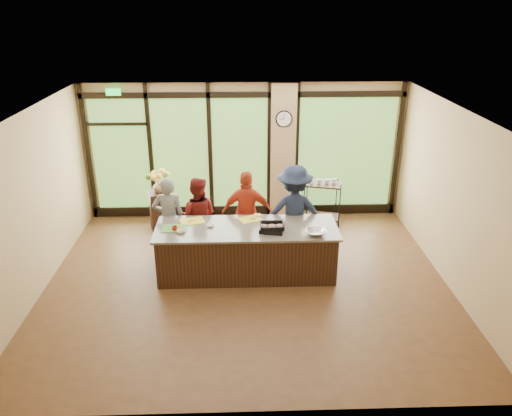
{
  "coord_description": "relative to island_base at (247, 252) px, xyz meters",
  "views": [
    {
      "loc": [
        -0.1,
        -7.61,
        4.65
      ],
      "look_at": [
        0.17,
        0.4,
        1.24
      ],
      "focal_mm": 35.0,
      "sensor_mm": 36.0,
      "label": 1
    }
  ],
  "objects": [
    {
      "name": "red_ramekin",
      "position": [
        -1.24,
        -0.08,
        0.52
      ],
      "size": [
        0.11,
        0.11,
        0.08
      ],
      "primitive_type": "imported",
      "rotation": [
        0.0,
        0.0,
        -0.13
      ],
      "color": "#A41B10",
      "rests_on": "countertop"
    },
    {
      "name": "island_base",
      "position": [
        0.0,
        0.0,
        0.0
      ],
      "size": [
        3.1,
        1.0,
        0.88
      ],
      "primitive_type": "cube",
      "color": "black",
      "rests_on": "floor"
    },
    {
      "name": "mixing_bowl",
      "position": [
        1.17,
        -0.32,
        0.52
      ],
      "size": [
        0.36,
        0.36,
        0.08
      ],
      "primitive_type": "imported",
      "rotation": [
        0.0,
        0.0,
        0.03
      ],
      "color": "silver",
      "rests_on": "countertop"
    },
    {
      "name": "cutting_board_center",
      "position": [
        -0.97,
        0.29,
        0.49
      ],
      "size": [
        0.5,
        0.43,
        0.01
      ],
      "primitive_type": "cube",
      "rotation": [
        0.0,
        0.0,
        0.29
      ],
      "color": "yellow",
      "rests_on": "countertop"
    },
    {
      "name": "prep_bowl_far",
      "position": [
        0.21,
        0.49,
        0.5
      ],
      "size": [
        0.13,
        0.13,
        0.03
      ],
      "primitive_type": "imported",
      "rotation": [
        0.0,
        0.0,
        0.03
      ],
      "color": "white",
      "rests_on": "countertop"
    },
    {
      "name": "ceiling",
      "position": [
        0.0,
        -0.3,
        2.56
      ],
      "size": [
        7.0,
        7.0,
        0.0
      ],
      "primitive_type": "plane",
      "rotation": [
        3.14,
        0.0,
        0.0
      ],
      "color": "white",
      "rests_on": "back_wall"
    },
    {
      "name": "window_wall",
      "position": [
        0.16,
        2.65,
        0.95
      ],
      "size": [
        6.9,
        0.12,
        3.0
      ],
      "color": "tan",
      "rests_on": "floor"
    },
    {
      "name": "cook_left",
      "position": [
        -1.45,
        0.68,
        0.37
      ],
      "size": [
        0.63,
        0.45,
        1.62
      ],
      "primitive_type": "imported",
      "rotation": [
        0.0,
        0.0,
        3.25
      ],
      "color": "slate",
      "rests_on": "floor"
    },
    {
      "name": "back_wall",
      "position": [
        0.0,
        2.7,
        1.06
      ],
      "size": [
        7.0,
        0.0,
        7.0
      ],
      "primitive_type": "plane",
      "rotation": [
        1.57,
        0.0,
        0.0
      ],
      "color": "tan",
      "rests_on": "floor"
    },
    {
      "name": "flower_vase",
      "position": [
        -1.81,
        1.94,
        0.55
      ],
      "size": [
        0.3,
        0.3,
        0.25
      ],
      "primitive_type": "imported",
      "rotation": [
        0.0,
        0.0,
        0.24
      ],
      "color": "olive",
      "rests_on": "flower_stand"
    },
    {
      "name": "right_wall",
      "position": [
        3.5,
        -0.3,
        1.06
      ],
      "size": [
        0.0,
        6.0,
        6.0
      ],
      "primitive_type": "plane",
      "rotation": [
        1.57,
        0.0,
        -1.57
      ],
      "color": "tan",
      "rests_on": "floor"
    },
    {
      "name": "floor",
      "position": [
        0.0,
        -0.3,
        -0.44
      ],
      "size": [
        7.0,
        7.0,
        0.0
      ],
      "primitive_type": "plane",
      "color": "#4C2F1B",
      "rests_on": "ground"
    },
    {
      "name": "cutting_board_right",
      "position": [
        0.07,
        0.34,
        0.49
      ],
      "size": [
        0.47,
        0.42,
        0.01
      ],
      "primitive_type": "cube",
      "rotation": [
        0.0,
        0.0,
        0.42
      ],
      "color": "yellow",
      "rests_on": "countertop"
    },
    {
      "name": "prep_bowl_mid",
      "position": [
        -0.63,
        0.05,
        0.5
      ],
      "size": [
        0.16,
        0.16,
        0.04
      ],
      "primitive_type": "imported",
      "rotation": [
        0.0,
        0.0,
        0.28
      ],
      "color": "white",
      "rests_on": "countertop"
    },
    {
      "name": "left_wall",
      "position": [
        -3.5,
        -0.3,
        1.06
      ],
      "size": [
        0.0,
        6.0,
        6.0
      ],
      "primitive_type": "plane",
      "rotation": [
        1.57,
        0.0,
        1.57
      ],
      "color": "tan",
      "rests_on": "floor"
    },
    {
      "name": "roasting_pan",
      "position": [
        0.44,
        -0.17,
        0.52
      ],
      "size": [
        0.46,
        0.4,
        0.07
      ],
      "primitive_type": "cube",
      "rotation": [
        0.0,
        0.0,
        -0.22
      ],
      "color": "black",
      "rests_on": "countertop"
    },
    {
      "name": "countertop",
      "position": [
        0.0,
        0.0,
        0.46
      ],
      "size": [
        3.2,
        1.1,
        0.04
      ],
      "primitive_type": "cube",
      "color": "#6F675C",
      "rests_on": "island_base"
    },
    {
      "name": "bar_cart",
      "position": [
        1.66,
        2.05,
        0.2
      ],
      "size": [
        0.87,
        0.63,
        1.07
      ],
      "rotation": [
        0.0,
        0.0,
        -0.26
      ],
      "color": "black",
      "rests_on": "floor"
    },
    {
      "name": "cook_midright",
      "position": [
        0.03,
        0.79,
        0.4
      ],
      "size": [
        1.0,
        0.46,
        1.68
      ],
      "primitive_type": "imported",
      "rotation": [
        0.0,
        0.0,
        3.09
      ],
      "color": "#AD341A",
      "rests_on": "floor"
    },
    {
      "name": "cook_midleft",
      "position": [
        -0.92,
        0.83,
        0.34
      ],
      "size": [
        0.84,
        0.69,
        1.56
      ],
      "primitive_type": "imported",
      "rotation": [
        0.0,
        0.0,
        3.0
      ],
      "color": "maroon",
      "rests_on": "floor"
    },
    {
      "name": "flower_stand",
      "position": [
        -1.81,
        1.94,
        -0.01
      ],
      "size": [
        0.53,
        0.53,
        0.86
      ],
      "primitive_type": "cube",
      "rotation": [
        0.0,
        0.0,
        0.28
      ],
      "color": "black",
      "rests_on": "floor"
    },
    {
      "name": "cook_right",
      "position": [
        0.91,
        0.69,
        0.47
      ],
      "size": [
        1.19,
        0.7,
        1.82
      ],
      "primitive_type": "imported",
      "rotation": [
        0.0,
        0.0,
        3.12
      ],
      "color": "#1B233B",
      "rests_on": "floor"
    },
    {
      "name": "prep_bowl_near",
      "position": [
        -1.13,
        -0.17,
        0.5
      ],
      "size": [
        0.19,
        0.19,
        0.05
      ],
      "primitive_type": "imported",
      "rotation": [
        0.0,
        0.0,
        -0.36
      ],
      "color": "white",
      "rests_on": "countertop"
    },
    {
      "name": "wall_clock",
      "position": [
        0.85,
        2.57,
        1.81
      ],
      "size": [
        0.36,
        0.04,
        0.36
      ],
      "color": "black",
      "rests_on": "window_wall"
    },
    {
      "name": "cutting_board_left",
      "position": [
        -1.26,
        -0.01,
        0.49
      ],
      "size": [
        0.44,
        0.33,
        0.01
      ],
      "primitive_type": "cube",
      "rotation": [
        0.0,
        0.0,
        0.02
      ],
      "color": "#509636",
      "rests_on": "countertop"
    }
  ]
}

